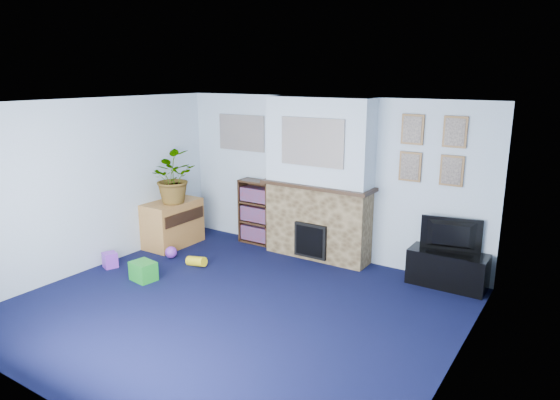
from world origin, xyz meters
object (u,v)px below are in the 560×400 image
Objects in this scene: television at (451,235)px; sideboard at (173,224)px; bookshelf at (257,213)px; tv_stand at (447,270)px.

television is 4.28m from sideboard.
television is 3.12m from bookshelf.
sideboard reaches higher than tv_stand.
sideboard is (-4.19, -0.79, -0.34)m from television.
bookshelf reaches higher than tv_stand.
sideboard is at bearing -141.78° from bookshelf.
bookshelf is (-3.11, 0.06, -0.19)m from television.
tv_stand is at bearing 10.44° from sideboard.
bookshelf is 1.38m from sideboard.
tv_stand is at bearing -1.41° from bookshelf.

